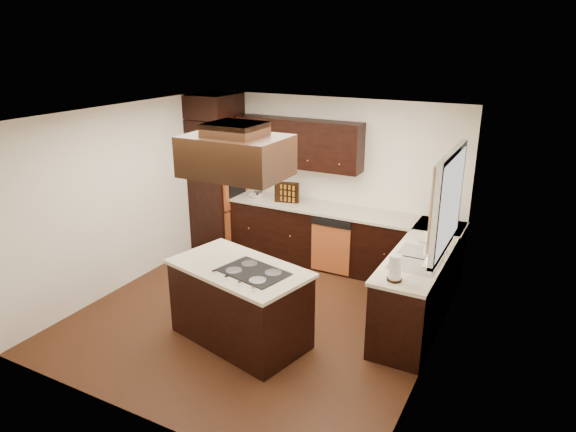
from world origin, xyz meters
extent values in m
cube|color=#542D18|center=(0.00, 0.00, -0.01)|extent=(4.20, 4.20, 0.02)
cube|color=silver|center=(0.00, 0.00, 2.51)|extent=(4.20, 4.20, 0.02)
cube|color=white|center=(0.00, 2.11, 1.25)|extent=(4.20, 0.02, 2.50)
cube|color=white|center=(0.00, -2.11, 1.25)|extent=(4.20, 0.02, 2.50)
cube|color=white|center=(-2.11, 0.00, 1.25)|extent=(0.02, 4.20, 2.50)
cube|color=white|center=(2.11, 0.00, 1.25)|extent=(0.02, 4.20, 2.50)
cube|color=black|center=(-1.78, 1.71, 1.06)|extent=(0.65, 0.75, 2.12)
cube|color=#BE5D2C|center=(-1.43, 1.71, 1.12)|extent=(0.05, 0.62, 0.78)
cube|color=black|center=(0.03, 1.80, 0.44)|extent=(2.93, 0.60, 0.88)
cube|color=black|center=(1.80, 0.90, 0.44)|extent=(0.60, 2.40, 0.88)
cube|color=beige|center=(0.03, 1.79, 0.90)|extent=(2.93, 0.63, 0.04)
cube|color=beige|center=(1.79, 0.90, 0.90)|extent=(0.63, 2.40, 0.04)
cube|color=black|center=(-0.43, 1.93, 1.81)|extent=(2.00, 0.34, 0.72)
cube|color=#BE5D2C|center=(0.33, 1.50, 0.40)|extent=(0.60, 0.05, 0.72)
cube|color=silver|center=(2.07, 0.55, 1.65)|extent=(0.06, 1.32, 1.12)
cube|color=white|center=(2.10, 0.55, 1.65)|extent=(0.00, 1.20, 1.00)
cube|color=beige|center=(2.01, 0.13, 1.70)|extent=(0.02, 0.34, 0.90)
cube|color=beige|center=(2.01, 0.97, 1.70)|extent=(0.02, 0.34, 0.90)
cube|color=silver|center=(1.80, 0.55, 0.92)|extent=(0.52, 0.84, 0.01)
cube|color=black|center=(0.10, -0.57, 0.44)|extent=(1.66, 1.15, 0.88)
cube|color=beige|center=(0.10, -0.57, 0.90)|extent=(1.73, 1.22, 0.04)
cube|color=black|center=(0.32, -0.62, 0.93)|extent=(0.81, 0.63, 0.01)
cube|color=black|center=(0.10, -0.55, 2.16)|extent=(1.05, 0.72, 0.42)
cube|color=black|center=(0.10, -0.55, 2.44)|extent=(0.55, 0.50, 0.13)
cylinder|color=silver|center=(-1.03, 1.74, 0.97)|extent=(0.15, 0.15, 0.10)
cone|color=silver|center=(-1.03, 1.74, 1.15)|extent=(0.13, 0.13, 0.26)
cube|color=black|center=(-0.52, 1.75, 1.07)|extent=(0.38, 0.18, 0.31)
imported|color=silver|center=(-1.05, 1.74, 0.95)|extent=(0.24, 0.24, 0.06)
imported|color=silver|center=(1.80, 1.06, 1.03)|extent=(0.13, 0.13, 0.22)
cylinder|color=silver|center=(1.72, -0.11, 1.06)|extent=(0.17, 0.17, 0.28)
camera|label=1|loc=(2.98, -4.88, 3.31)|focal=32.00mm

